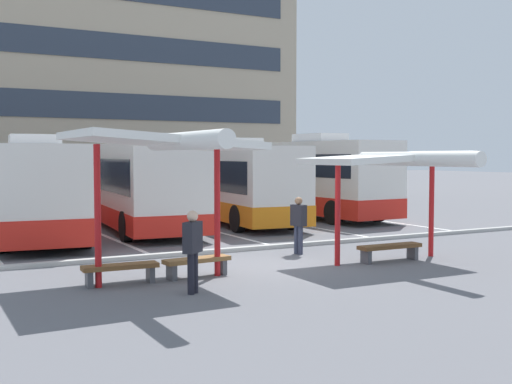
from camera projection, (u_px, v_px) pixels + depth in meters
name	position (u px, v px, depth m)	size (l,w,h in m)	color
ground_plane	(264.00, 265.00, 16.16)	(160.00, 160.00, 0.00)	slate
terminal_building	(36.00, 55.00, 44.18)	(36.29, 10.19, 22.28)	tan
coach_bus_1	(32.00, 189.00, 22.66)	(3.83, 12.48, 3.47)	silver
coach_bus_2	(135.00, 185.00, 24.46)	(3.52, 11.05, 3.59)	silver
coach_bus_3	(224.00, 183.00, 27.45)	(3.42, 12.09, 3.49)	silver
coach_bus_4	(302.00, 178.00, 29.50)	(3.04, 11.15, 3.75)	silver
lane_stripe_2	(90.00, 230.00, 23.94)	(0.16, 14.00, 0.01)	white
lane_stripe_3	(187.00, 224.00, 25.80)	(0.16, 14.00, 0.01)	white
lane_stripe_4	(271.00, 220.00, 27.67)	(0.16, 14.00, 0.01)	white
lane_stripe_5	(344.00, 216.00, 29.53)	(0.16, 14.00, 0.01)	white
waiting_shelter_0	(164.00, 144.00, 13.70)	(3.77, 5.04, 3.31)	red
bench_0	(120.00, 269.00, 13.71)	(1.65, 0.51, 0.45)	brown
bench_1	(197.00, 263.00, 14.59)	(1.62, 0.57, 0.45)	brown
waiting_shelter_1	(394.00, 160.00, 16.53)	(4.17, 4.35, 2.92)	red
bench_2	(390.00, 249.00, 16.76)	(1.85, 0.46, 0.45)	brown
platform_kerb	(223.00, 251.00, 18.30)	(44.00, 0.24, 0.12)	#ADADA8
waiting_passenger_0	(193.00, 246.00, 12.80)	(0.51, 0.48, 1.68)	black
waiting_passenger_1	(299.00, 221.00, 17.98)	(0.30, 0.50, 1.62)	#33384C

